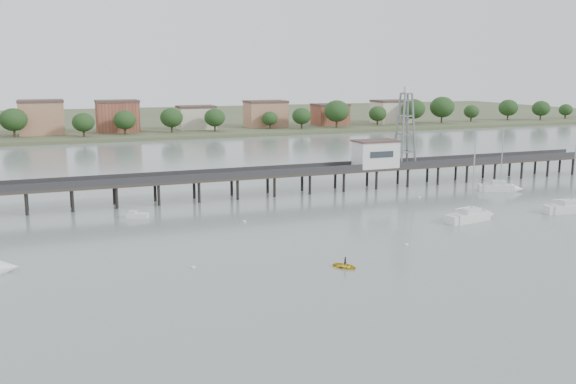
% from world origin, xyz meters
% --- Properties ---
extents(ground_plane, '(500.00, 500.00, 0.00)m').
position_xyz_m(ground_plane, '(0.00, 0.00, 0.00)').
color(ground_plane, slate).
rests_on(ground_plane, ground).
extents(pier, '(150.00, 5.00, 5.50)m').
position_xyz_m(pier, '(0.00, 60.00, 3.79)').
color(pier, '#2D2823').
rests_on(pier, ground).
extents(pier_building, '(8.40, 5.40, 5.30)m').
position_xyz_m(pier_building, '(25.00, 60.00, 6.67)').
color(pier_building, silver).
rests_on(pier_building, ground).
extents(lattice_tower, '(3.20, 3.20, 15.50)m').
position_xyz_m(lattice_tower, '(31.50, 60.00, 11.10)').
color(lattice_tower, slate).
rests_on(lattice_tower, ground).
extents(sailboat_e, '(7.85, 5.13, 12.63)m').
position_xyz_m(sailboat_e, '(45.95, 47.57, 0.65)').
color(sailboat_e, silver).
rests_on(sailboat_e, ground).
extents(sailboat_d, '(8.95, 3.76, 14.29)m').
position_xyz_m(sailboat_d, '(44.81, 28.66, 0.64)').
color(sailboat_d, silver).
rests_on(sailboat_d, ground).
extents(sailboat_c, '(9.14, 4.18, 14.50)m').
position_xyz_m(sailboat_c, '(26.12, 29.86, 0.64)').
color(sailboat_c, silver).
rests_on(sailboat_c, ground).
extents(white_tender, '(3.63, 2.62, 1.30)m').
position_xyz_m(white_tender, '(-22.26, 49.82, 0.40)').
color(white_tender, silver).
rests_on(white_tender, ground).
extents(yellow_dinghy, '(2.06, 1.68, 2.92)m').
position_xyz_m(yellow_dinghy, '(-3.25, 15.29, 0.00)').
color(yellow_dinghy, yellow).
rests_on(yellow_dinghy, ground).
extents(dinghy_occupant, '(0.70, 1.14, 0.26)m').
position_xyz_m(dinghy_occupant, '(-3.25, 15.29, 0.00)').
color(dinghy_occupant, black).
rests_on(dinghy_occupant, ground).
extents(mooring_buoys, '(93.43, 27.22, 0.39)m').
position_xyz_m(mooring_buoys, '(2.60, 32.69, 0.08)').
color(mooring_buoys, beige).
rests_on(mooring_buoys, ground).
extents(far_shore, '(500.00, 170.00, 10.40)m').
position_xyz_m(far_shore, '(0.36, 239.58, 0.95)').
color(far_shore, '#475133').
rests_on(far_shore, ground).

